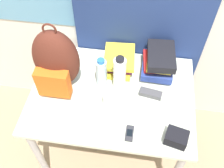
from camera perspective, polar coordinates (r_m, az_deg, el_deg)
desk at (r=1.84m, az=-0.00°, el=-3.71°), size 1.10×0.80×0.73m
backpack at (r=1.69m, az=-12.08°, el=4.82°), size 0.30×0.26×0.51m
book_stack_left at (r=1.88m, az=1.76°, el=5.03°), size 0.23×0.28×0.11m
book_stack_center at (r=1.85m, az=10.14°, el=4.81°), size 0.22×0.29×0.19m
water_bottle at (r=1.73m, az=-2.32°, el=2.41°), size 0.07×0.07×0.24m
sports_bottle at (r=1.70m, az=1.65°, el=2.22°), size 0.08×0.08×0.28m
sunscreen_bottle at (r=1.64m, az=-1.15°, el=-3.37°), size 0.05×0.05×0.17m
cell_phone at (r=1.60m, az=3.84°, el=-10.67°), size 0.05×0.10×0.02m
sunglasses_case at (r=1.76m, az=8.40°, el=-2.07°), size 0.16×0.08×0.04m
camera_pouch at (r=1.60m, az=13.83°, el=-11.27°), size 0.15×0.13×0.08m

